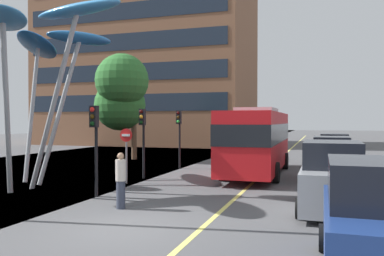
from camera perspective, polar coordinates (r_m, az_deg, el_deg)
The scene contains 14 objects.
ground at distance 11.48m, azimuth -12.41°, elevation -13.60°, with size 120.00×240.00×0.10m.
red_bus at distance 21.60m, azimuth 9.18°, elevation -1.45°, with size 2.85×9.78×3.52m.
leaf_sculpture at distance 19.27m, azimuth -23.38°, elevation 11.71°, with size 10.84×9.75×8.27m.
traffic_light_kerb_near at distance 15.37m, azimuth -13.58°, elevation -0.40°, with size 0.28×0.42×3.40m.
traffic_light_kerb_far at distance 19.91m, azimuth -6.98°, elevation 0.00°, with size 0.28×0.42×3.44m.
traffic_light_island_mid at distance 23.95m, azimuth -1.84°, elevation 0.22°, with size 0.28×0.42×3.46m.
car_parked_near at distance 8.11m, azimuth 25.01°, elevation -12.21°, with size 2.09×4.28×2.14m.
car_parked_mid at distance 13.57m, azimuth 19.16°, elevation -6.74°, with size 2.05×4.58×2.20m.
car_parked_far at distance 20.26m, azimuth 19.10°, elevation -4.29°, with size 1.94×4.11×2.10m.
car_side_street at distance 26.99m, azimuth 19.41°, elevation -3.04°, with size 1.96×4.35×2.04m.
tree_pavement_near at distance 30.14m, azimuth -9.95°, elevation 4.76°, with size 4.34×4.48×7.71m.
pedestrian at distance 13.35m, azimuth -10.03°, elevation -7.29°, with size 0.34×0.34×1.82m.
no_entry_sign at distance 18.57m, azimuth -9.26°, elevation -2.64°, with size 0.60×0.12×2.50m.
backdrop_building at distance 52.79m, azimuth -5.99°, elevation 12.51°, with size 25.17×14.73×26.77m.
Camera 1 is at (4.92, -9.59, 2.84)m, focal length 37.76 mm.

